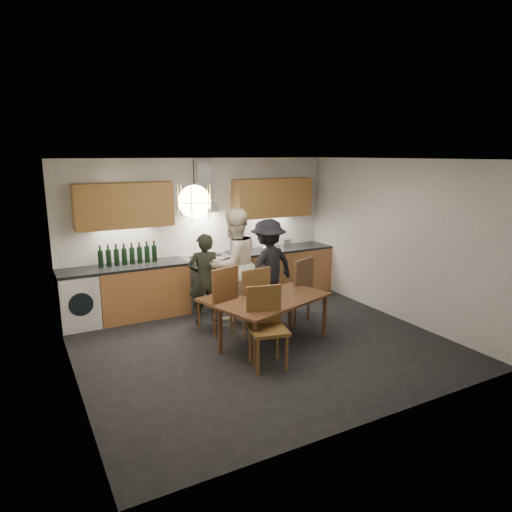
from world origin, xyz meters
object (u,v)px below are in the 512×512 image
dining_table (275,305)px  person_right (268,266)px  stock_pot (285,243)px  wine_bottles (128,254)px  chair_back_left (220,296)px  person_left (205,279)px  chair_front (266,321)px  person_mid (234,265)px  mixing_bowl (270,249)px

dining_table → person_right: size_ratio=1.11×
stock_pot → wine_bottles: (-3.01, 0.03, 0.10)m
dining_table → person_right: (0.63, 1.29, 0.20)m
stock_pot → wine_bottles: 3.01m
chair_back_left → person_right: person_right is taller
person_right → stock_pot: size_ratio=7.11×
person_right → wine_bottles: bearing=-33.4°
person_left → chair_front: bearing=106.2°
dining_table → person_left: 1.43m
person_right → stock_pot: (0.87, 0.84, 0.18)m
dining_table → person_left: bearing=93.9°
stock_pot → person_left: bearing=-158.2°
person_right → person_left: bearing=-13.1°
chair_front → person_left: size_ratio=0.70×
person_mid → mixing_bowl: (1.09, 0.74, 0.02)m
mixing_bowl → chair_front: bearing=-120.9°
person_left → stock_pot: 2.19m
chair_back_left → wine_bottles: (-1.01, 1.40, 0.47)m
chair_front → stock_pot: stock_pot is taller
person_right → mixing_bowl: 0.83m
person_left → person_mid: bearing=-176.3°
chair_back_left → wine_bottles: size_ratio=1.10×
mixing_bowl → stock_pot: 0.46m
person_mid → mixing_bowl: person_mid is taller
stock_pot → chair_back_left: bearing=-145.4°
person_mid → dining_table: bearing=80.5°
dining_table → chair_front: chair_front is taller
mixing_bowl → stock_pot: stock_pot is taller
person_right → stock_pot: bearing=-147.2°
dining_table → stock_pot: size_ratio=7.90×
dining_table → stock_pot: (1.49, 2.13, 0.38)m
chair_front → person_mid: 1.77m
person_mid → wine_bottles: 1.75m
chair_back_left → chair_front: size_ratio=1.03×
chair_back_left → chair_front: bearing=79.8°
dining_table → chair_front: 0.61m
person_mid → person_right: (0.66, 0.04, -0.11)m
chair_back_left → person_mid: person_mid is taller
chair_front → person_right: person_right is taller
chair_back_left → stock_pot: bearing=-160.4°
chair_front → person_left: 1.79m
dining_table → mixing_bowl: (1.06, 1.99, 0.33)m
chair_back_left → mixing_bowl: chair_back_left is taller
chair_front → person_mid: bearing=90.8°
chair_back_left → person_mid: bearing=-148.4°
person_right → wine_bottles: person_right is taller
dining_table → chair_front: bearing=-148.9°
person_right → chair_back_left: bearing=14.0°
person_mid → mixing_bowl: bearing=-156.9°
person_left → person_mid: person_mid is taller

